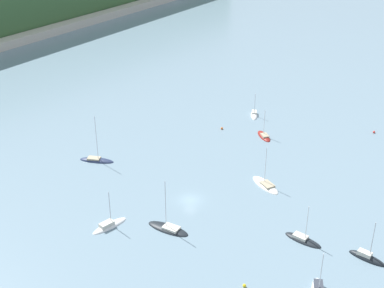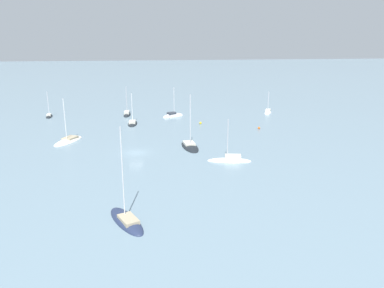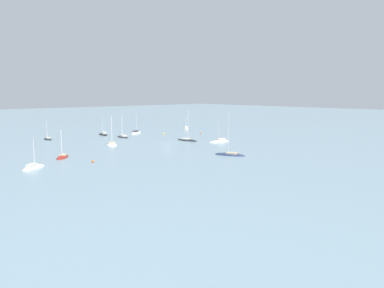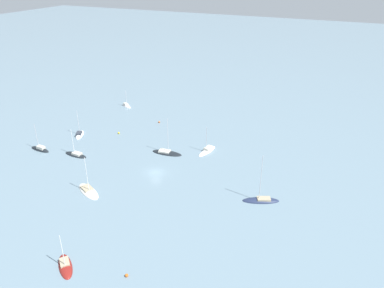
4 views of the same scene
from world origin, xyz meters
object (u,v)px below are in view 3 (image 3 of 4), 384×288
(sailboat_2, at_px, (187,140))
(mooring_buoy_2, at_px, (93,161))
(sailboat_3, at_px, (112,145))
(sailboat_7, at_px, (136,133))
(mooring_buoy_0, at_px, (164,134))
(sailboat_5, at_px, (48,139))
(sailboat_6, at_px, (34,168))
(sailboat_8, at_px, (230,155))
(mooring_buoy_3, at_px, (201,133))
(sailboat_10, at_px, (123,137))
(sailboat_4, at_px, (186,129))
(sailboat_1, at_px, (103,135))
(sailboat_0, at_px, (220,141))
(sailboat_9, at_px, (63,157))

(sailboat_2, height_order, mooring_buoy_2, sailboat_2)
(mooring_buoy_2, bearing_deg, sailboat_3, -128.73)
(sailboat_7, distance_m, mooring_buoy_0, 12.02)
(sailboat_3, bearing_deg, sailboat_5, -133.25)
(sailboat_3, relative_size, sailboat_6, 1.34)
(sailboat_8, bearing_deg, mooring_buoy_3, -58.85)
(sailboat_10, xyz_separation_m, mooring_buoy_3, (-30.14, 9.76, 0.18))
(sailboat_3, bearing_deg, mooring_buoy_2, -11.93)
(sailboat_4, height_order, sailboat_6, sailboat_6)
(sailboat_6, relative_size, sailboat_8, 0.60)
(sailboat_1, bearing_deg, sailboat_10, -167.38)
(sailboat_0, height_order, mooring_buoy_2, sailboat_0)
(mooring_buoy_3, bearing_deg, sailboat_6, 18.97)
(sailboat_9, bearing_deg, mooring_buoy_3, 145.17)
(sailboat_2, relative_size, sailboat_3, 1.13)
(sailboat_10, bearing_deg, sailboat_1, 11.84)
(sailboat_7, relative_size, mooring_buoy_3, 15.81)
(sailboat_9, bearing_deg, sailboat_2, 135.65)
(sailboat_8, relative_size, mooring_buoy_0, 20.73)
(sailboat_5, relative_size, mooring_buoy_3, 13.40)
(sailboat_1, relative_size, mooring_buoy_2, 15.06)
(sailboat_1, height_order, sailboat_10, sailboat_1)
(sailboat_6, height_order, mooring_buoy_3, sailboat_6)
(sailboat_6, bearing_deg, mooring_buoy_3, -10.98)
(sailboat_2, xyz_separation_m, sailboat_6, (56.27, 12.92, 0.01))
(sailboat_9, distance_m, sailboat_10, 43.44)
(sailboat_8, bearing_deg, sailboat_3, -4.73)
(sailboat_0, distance_m, sailboat_8, 26.97)
(sailboat_2, distance_m, sailboat_5, 49.01)
(sailboat_4, xyz_separation_m, mooring_buoy_3, (8.67, 18.87, 0.16))
(sailboat_0, xyz_separation_m, sailboat_5, (40.59, -44.50, -0.05))
(sailboat_6, xyz_separation_m, sailboat_7, (-55.58, -43.26, 0.00))
(sailboat_3, distance_m, mooring_buoy_0, 32.71)
(mooring_buoy_0, bearing_deg, sailboat_10, -8.48)
(sailboat_2, relative_size, sailboat_8, 0.91)
(sailboat_6, distance_m, mooring_buoy_2, 13.14)
(sailboat_4, xyz_separation_m, sailboat_5, (61.81, -2.98, -0.03))
(sailboat_5, relative_size, mooring_buoy_0, 12.89)
(mooring_buoy_3, bearing_deg, sailboat_3, 6.81)
(sailboat_7, distance_m, sailboat_9, 56.94)
(sailboat_8, distance_m, mooring_buoy_3, 52.60)
(sailboat_3, height_order, mooring_buoy_0, sailboat_3)
(sailboat_0, relative_size, sailboat_10, 0.98)
(sailboat_0, relative_size, sailboat_8, 0.67)
(sailboat_1, bearing_deg, sailboat_0, -152.08)
(sailboat_2, height_order, sailboat_6, sailboat_2)
(mooring_buoy_2, bearing_deg, sailboat_10, -129.84)
(sailboat_0, bearing_deg, sailboat_4, -105.92)
(sailboat_1, xyz_separation_m, mooring_buoy_3, (-31.84, 21.27, 0.15))
(sailboat_9, bearing_deg, mooring_buoy_2, 53.35)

